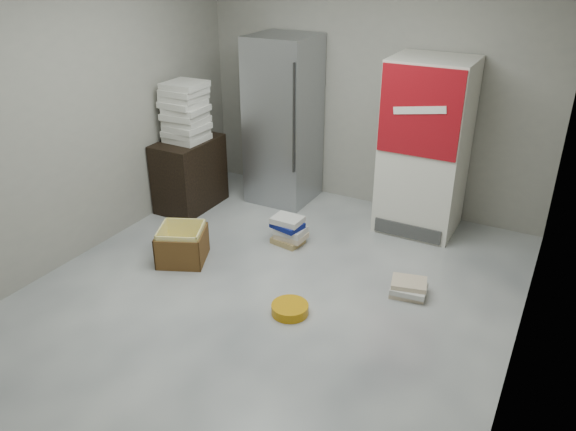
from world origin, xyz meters
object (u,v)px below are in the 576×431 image
(coke_cooler, at_px, (425,147))
(phonebook_stack_main, at_px, (289,230))
(steel_fridge, at_px, (284,121))
(cardboard_box, at_px, (182,247))
(wood_shelf, at_px, (190,174))

(coke_cooler, bearing_deg, phonebook_stack_main, -136.02)
(steel_fridge, bearing_deg, cardboard_box, -94.43)
(cardboard_box, bearing_deg, coke_cooler, 20.78)
(steel_fridge, relative_size, wood_shelf, 2.37)
(phonebook_stack_main, bearing_deg, steel_fridge, 125.65)
(wood_shelf, distance_m, cardboard_box, 1.29)
(coke_cooler, relative_size, phonebook_stack_main, 5.09)
(steel_fridge, distance_m, cardboard_box, 1.97)
(steel_fridge, height_order, phonebook_stack_main, steel_fridge)
(phonebook_stack_main, bearing_deg, wood_shelf, 173.52)
(steel_fridge, relative_size, phonebook_stack_main, 5.37)
(wood_shelf, bearing_deg, cardboard_box, -56.86)
(coke_cooler, relative_size, wood_shelf, 2.25)
(steel_fridge, bearing_deg, phonebook_stack_main, -58.81)
(wood_shelf, relative_size, phonebook_stack_main, 2.26)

